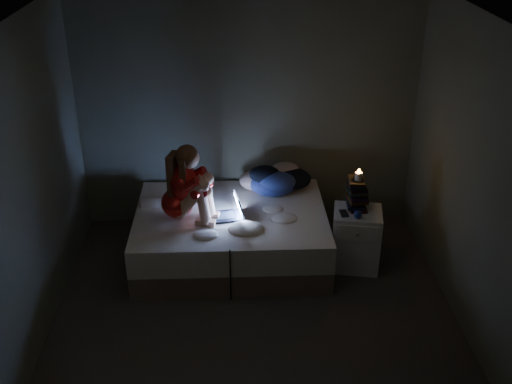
{
  "coord_description": "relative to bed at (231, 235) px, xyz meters",
  "views": [
    {
      "loc": [
        -0.17,
        -4.26,
        3.52
      ],
      "look_at": [
        0.05,
        1.0,
        0.8
      ],
      "focal_mm": 42.98,
      "sensor_mm": 36.0,
      "label": 1
    }
  ],
  "objects": [
    {
      "name": "nightstand",
      "position": [
        1.24,
        -0.2,
        0.05
      ],
      "size": [
        0.53,
        0.49,
        0.62
      ],
      "primitive_type": "cube",
      "rotation": [
        0.0,
        0.0,
        -0.17
      ],
      "color": "silver",
      "rests_on": "ground"
    },
    {
      "name": "wall_left",
      "position": [
        -1.61,
        -1.1,
        1.04
      ],
      "size": [
        0.02,
        3.8,
        2.6
      ],
      "primitive_type": "cube",
      "color": "#4B5140",
      "rests_on": "ground"
    },
    {
      "name": "clothes_pile",
      "position": [
        0.45,
        0.43,
        0.42
      ],
      "size": [
        0.56,
        0.45,
        0.32
      ],
      "primitive_type": null,
      "rotation": [
        0.0,
        0.0,
        -0.04
      ],
      "color": "navy",
      "rests_on": "bed"
    },
    {
      "name": "candle",
      "position": [
        1.23,
        -0.13,
        0.7
      ],
      "size": [
        0.07,
        0.07,
        0.08
      ],
      "primitive_type": "cylinder",
      "color": "beige",
      "rests_on": "book_stack"
    },
    {
      "name": "laptop",
      "position": [
        -0.06,
        -0.1,
        0.39
      ],
      "size": [
        0.39,
        0.31,
        0.25
      ],
      "primitive_type": null,
      "rotation": [
        0.0,
        0.0,
        0.19
      ],
      "color": "black",
      "rests_on": "bed"
    },
    {
      "name": "pillow",
      "position": [
        -0.71,
        0.26,
        0.32
      ],
      "size": [
        0.4,
        0.28,
        0.11
      ],
      "primitive_type": "cube",
      "color": "silver",
      "rests_on": "bed"
    },
    {
      "name": "wall_right",
      "position": [
        2.01,
        -1.1,
        1.04
      ],
      "size": [
        0.02,
        3.8,
        2.6
      ],
      "primitive_type": "cube",
      "color": "#4B5140",
      "rests_on": "ground"
    },
    {
      "name": "floor",
      "position": [
        0.2,
        -1.1,
        -0.27
      ],
      "size": [
        3.6,
        3.8,
        0.02
      ],
      "primitive_type": "cube",
      "color": "black",
      "rests_on": "ground"
    },
    {
      "name": "book_stack",
      "position": [
        1.23,
        -0.13,
        0.51
      ],
      "size": [
        0.19,
        0.25,
        0.3
      ],
      "primitive_type": null,
      "color": "black",
      "rests_on": "nightstand"
    },
    {
      "name": "wall_front",
      "position": [
        0.2,
        -3.01,
        1.04
      ],
      "size": [
        3.6,
        0.02,
        2.6
      ],
      "primitive_type": "cube",
      "color": "#4B5140",
      "rests_on": "ground"
    },
    {
      "name": "bed",
      "position": [
        0.0,
        0.0,
        0.0
      ],
      "size": [
        1.91,
        1.43,
        0.52
      ],
      "primitive_type": null,
      "color": "beige",
      "rests_on": "ground"
    },
    {
      "name": "ceiling",
      "position": [
        0.2,
        -1.1,
        2.35
      ],
      "size": [
        3.6,
        3.8,
        0.02
      ],
      "primitive_type": "cube",
      "color": "silver",
      "rests_on": "ground"
    },
    {
      "name": "blue_orb",
      "position": [
        1.23,
        -0.33,
        0.4
      ],
      "size": [
        0.08,
        0.08,
        0.08
      ],
      "primitive_type": "sphere",
      "color": "navy",
      "rests_on": "nightstand"
    },
    {
      "name": "woman",
      "position": [
        -0.52,
        -0.09,
        0.66
      ],
      "size": [
        0.56,
        0.44,
        0.79
      ],
      "primitive_type": null,
      "rotation": [
        0.0,
        0.0,
        -0.26
      ],
      "color": "#A50002",
      "rests_on": "bed"
    },
    {
      "name": "phone",
      "position": [
        1.1,
        -0.27,
        0.36
      ],
      "size": [
        0.1,
        0.15,
        0.01
      ],
      "primitive_type": "cube",
      "rotation": [
        0.0,
        0.0,
        0.23
      ],
      "color": "black",
      "rests_on": "nightstand"
    },
    {
      "name": "wall_back",
      "position": [
        0.2,
        0.81,
        1.04
      ],
      "size": [
        3.6,
        0.02,
        2.6
      ],
      "primitive_type": "cube",
      "color": "#4B5140",
      "rests_on": "ground"
    }
  ]
}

